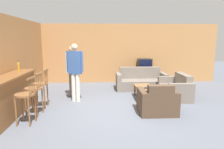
# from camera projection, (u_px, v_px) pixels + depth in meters

# --- Properties ---
(ground_plane) EXTENTS (24.00, 24.00, 0.00)m
(ground_plane) POSITION_uv_depth(u_px,v_px,m) (120.00, 110.00, 5.52)
(ground_plane) COLOR #565B66
(wall_back) EXTENTS (9.40, 0.08, 2.60)m
(wall_back) POSITION_uv_depth(u_px,v_px,m) (113.00, 54.00, 8.92)
(wall_back) COLOR #B27A47
(wall_back) RESTS_ON ground_plane
(wall_left) EXTENTS (0.08, 8.69, 2.60)m
(wall_left) POSITION_uv_depth(u_px,v_px,m) (20.00, 59.00, 6.46)
(wall_left) COLOR #B27A47
(wall_left) RESTS_ON ground_plane
(bar_counter) EXTENTS (0.55, 2.37, 1.03)m
(bar_counter) POSITION_uv_depth(u_px,v_px,m) (11.00, 96.00, 5.03)
(bar_counter) COLOR brown
(bar_counter) RESTS_ON ground_plane
(bar_chair_near) EXTENTS (0.48, 0.48, 1.10)m
(bar_chair_near) POSITION_uv_depth(u_px,v_px,m) (25.00, 98.00, 4.50)
(bar_chair_near) COLOR brown
(bar_chair_near) RESTS_ON ground_plane
(bar_chair_mid) EXTENTS (0.51, 0.51, 1.10)m
(bar_chair_mid) POSITION_uv_depth(u_px,v_px,m) (34.00, 92.00, 5.08)
(bar_chair_mid) COLOR brown
(bar_chair_mid) RESTS_ON ground_plane
(bar_chair_far) EXTENTS (0.43, 0.43, 1.10)m
(bar_chair_far) POSITION_uv_depth(u_px,v_px,m) (41.00, 86.00, 5.63)
(bar_chair_far) COLOR brown
(bar_chair_far) RESTS_ON ground_plane
(couch_far) EXTENTS (1.91, 0.85, 0.84)m
(couch_far) POSITION_uv_depth(u_px,v_px,m) (141.00, 82.00, 7.80)
(couch_far) COLOR #70665B
(couch_far) RESTS_ON ground_plane
(armchair_near) EXTENTS (0.95, 0.81, 0.82)m
(armchair_near) POSITION_uv_depth(u_px,v_px,m) (157.00, 102.00, 5.22)
(armchair_near) COLOR #4C3828
(armchair_near) RESTS_ON ground_plane
(loveseat_right) EXTENTS (0.78, 1.32, 0.80)m
(loveseat_right) POSITION_uv_depth(u_px,v_px,m) (176.00, 89.00, 6.62)
(loveseat_right) COLOR #70665B
(loveseat_right) RESTS_ON ground_plane
(coffee_table) EXTENTS (0.53, 0.99, 0.42)m
(coffee_table) POSITION_uv_depth(u_px,v_px,m) (144.00, 89.00, 6.46)
(coffee_table) COLOR brown
(coffee_table) RESTS_ON ground_plane
(tv_unit) EXTENTS (0.96, 0.45, 0.55)m
(tv_unit) POSITION_uv_depth(u_px,v_px,m) (144.00, 77.00, 8.86)
(tv_unit) COLOR #2D2319
(tv_unit) RESTS_ON ground_plane
(tv) EXTENTS (0.60, 0.43, 0.54)m
(tv) POSITION_uv_depth(u_px,v_px,m) (145.00, 65.00, 8.76)
(tv) COLOR black
(tv) RESTS_ON tv_unit
(bottle) EXTENTS (0.07, 0.07, 0.31)m
(bottle) POSITION_uv_depth(u_px,v_px,m) (19.00, 66.00, 5.57)
(bottle) COLOR #B27A23
(bottle) RESTS_ON bar_counter
(book_on_table) EXTENTS (0.22, 0.22, 0.02)m
(book_on_table) POSITION_uv_depth(u_px,v_px,m) (146.00, 88.00, 6.22)
(book_on_table) COLOR black
(book_on_table) RESTS_ON coffee_table
(person_by_window) EXTENTS (0.49, 0.31, 1.70)m
(person_by_window) POSITION_uv_depth(u_px,v_px,m) (72.00, 68.00, 6.64)
(person_by_window) COLOR #756B5B
(person_by_window) RESTS_ON ground_plane
(person_by_counter) EXTENTS (0.51, 0.24, 1.80)m
(person_by_counter) POSITION_uv_depth(u_px,v_px,m) (75.00, 69.00, 6.13)
(person_by_counter) COLOR silver
(person_by_counter) RESTS_ON ground_plane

